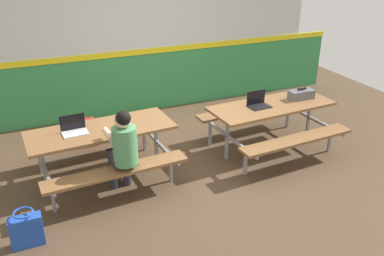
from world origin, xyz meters
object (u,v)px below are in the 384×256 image
Objects in this scene: student_nearer at (123,146)px; toolbox_grey at (301,94)px; picnic_table_left at (102,140)px; laptop_dark at (258,103)px; tote_bag_bright at (27,230)px; picnic_table_right at (271,115)px; backpack_dark at (86,133)px; laptop_silver at (74,129)px.

toolbox_grey is (2.95, 0.44, 0.10)m from student_nearer.
toolbox_grey is at bearing -1.90° from picnic_table_left.
laptop_dark is 3.57m from tote_bag_bright.
tote_bag_bright is (-1.22, -0.52, -0.51)m from student_nearer.
student_nearer is 2.81× the size of tote_bag_bright.
picnic_table_right is 4.89× the size of toolbox_grey.
laptop_dark is at bearing -26.76° from backpack_dark.
student_nearer reaches higher than picnic_table_left.
laptop_silver is 1.24m from backpack_dark.
picnic_table_left reaches higher than backpack_dark.
picnic_table_left is 0.40m from laptop_silver.
laptop_silver is (-2.89, 0.16, 0.21)m from picnic_table_right.
picnic_table_left is 5.85× the size of laptop_dark.
picnic_table_left is 2.34m from laptop_dark.
toolbox_grey is (3.45, -0.12, 0.02)m from laptop_silver.
laptop_dark is at bearing -2.92° from picnic_table_left.
toolbox_grey is at bearing 13.01° from tote_bag_bright.
student_nearer is 1.72m from backpack_dark.
backpack_dark is (-0.22, 1.63, -0.49)m from student_nearer.
picnic_table_left is 4.89× the size of toolbox_grey.
toolbox_grey is (0.78, 0.02, 0.02)m from laptop_dark.
laptop_dark reaches higher than picnic_table_left.
laptop_dark is (2.66, -0.13, 0.00)m from laptop_silver.
laptop_dark is 0.78× the size of tote_bag_bright.
picnic_table_right is 1.62× the size of student_nearer.
toolbox_grey reaches higher than backpack_dark.
picnic_table_left is at bearing 177.08° from laptop_dark.
picnic_table_right is (2.56, -0.14, 0.00)m from picnic_table_left.
student_nearer is at bearing -48.47° from laptop_silver.
laptop_silver is 3.45m from toolbox_grey.
student_nearer is (-2.39, -0.41, 0.13)m from picnic_table_right.
tote_bag_bright is at bearing -134.82° from picnic_table_left.
picnic_table_right is at bearing 9.62° from student_nearer.
tote_bag_bright is at bearing -123.86° from laptop_silver.
backpack_dark reaches higher than tote_bag_bright.
toolbox_grey is at bearing -20.55° from backpack_dark.
picnic_table_right is at bearing -25.12° from backpack_dark.
student_nearer is 3.61× the size of laptop_dark.
laptop_silver reaches higher than backpack_dark.
picnic_table_left reaches higher than tote_bag_bright.
laptop_dark is at bearing -2.87° from laptop_silver.
student_nearer reaches higher than tote_bag_bright.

